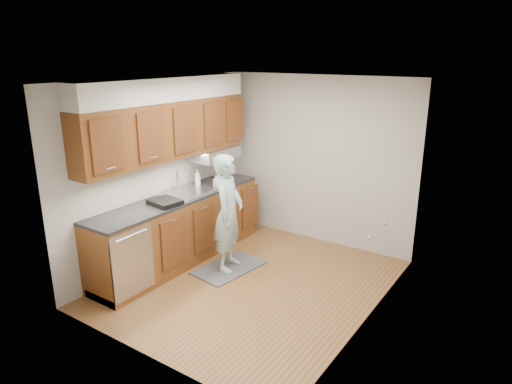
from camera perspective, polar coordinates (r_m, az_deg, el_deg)
floor at (r=5.89m, az=-0.55°, el=-11.31°), size 3.50×3.50×0.00m
ceiling at (r=5.19m, az=-0.63°, el=13.74°), size 3.50×3.50×0.00m
wall_left at (r=6.35m, az=-11.79°, el=2.59°), size 0.02×3.50×2.50m
wall_right at (r=4.76m, az=14.45°, el=-2.53°), size 0.02×3.50×2.50m
wall_back at (r=6.87m, az=7.76°, el=3.89°), size 3.00×0.02×2.50m
counter at (r=6.38m, az=-9.49°, el=-4.41°), size 0.64×2.80×1.30m
upper_cabinets at (r=6.13m, az=-10.77°, el=8.80°), size 0.47×2.80×1.21m
closet_door at (r=5.11m, az=15.30°, el=-3.92°), size 0.02×1.22×2.05m
floor_mat at (r=6.27m, az=-3.35°, el=-9.41°), size 0.69×1.02×0.02m
person at (r=5.92m, az=-3.50°, el=-1.68°), size 0.59×0.72×1.77m
soap_bottle_a at (r=6.67m, az=-7.31°, el=1.81°), size 0.10×0.10×0.24m
soap_bottle_b at (r=6.60m, az=-4.96°, el=1.40°), size 0.10×0.10×0.17m
soap_bottle_c at (r=6.80m, az=-4.70°, el=1.87°), size 0.18×0.18×0.16m
dish_rack at (r=5.93m, az=-11.31°, el=-1.24°), size 0.42×0.37×0.06m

